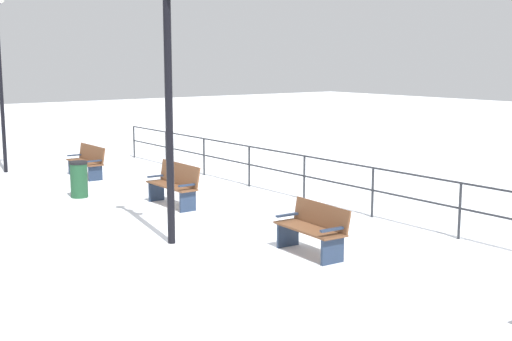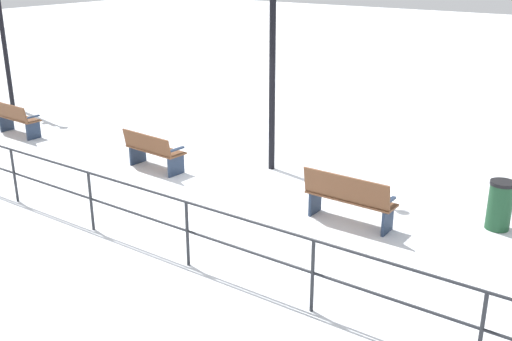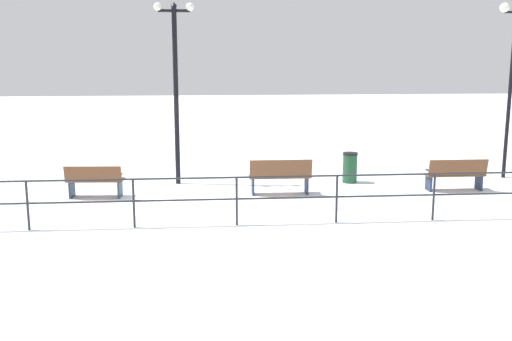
{
  "view_description": "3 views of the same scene",
  "coord_description": "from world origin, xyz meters",
  "px_view_note": "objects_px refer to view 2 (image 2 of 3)",
  "views": [
    {
      "loc": [
        7.39,
        10.75,
        3.28
      ],
      "look_at": [
        -0.8,
        -0.2,
        1.02
      ],
      "focal_mm": 47.79,
      "sensor_mm": 36.0,
      "label": 1
    },
    {
      "loc": [
        -9.01,
        -6.72,
        4.53
      ],
      "look_at": [
        -0.77,
        -0.86,
        0.87
      ],
      "focal_mm": 42.8,
      "sensor_mm": 36.0,
      "label": 2
    },
    {
      "loc": [
        -15.15,
        -0.41,
        3.58
      ],
      "look_at": [
        -1.4,
        -1.63,
        0.9
      ],
      "focal_mm": 41.59,
      "sensor_mm": 36.0,
      "label": 3
    }
  ],
  "objects_px": {
    "bench_second": "(349,198)",
    "lamppost_middle": "(273,24)",
    "trash_bin": "(500,205)",
    "bench_fourth": "(16,118)",
    "bench_third": "(153,150)"
  },
  "relations": [
    {
      "from": "bench_fourth",
      "to": "trash_bin",
      "type": "distance_m",
      "value": 11.78
    },
    {
      "from": "bench_third",
      "to": "lamppost_middle",
      "type": "distance_m",
      "value": 3.7
    },
    {
      "from": "bench_second",
      "to": "lamppost_middle",
      "type": "relative_size",
      "value": 0.32
    },
    {
      "from": "bench_second",
      "to": "lamppost_middle",
      "type": "bearing_deg",
      "value": 59.25
    },
    {
      "from": "bench_fourth",
      "to": "lamppost_middle",
      "type": "bearing_deg",
      "value": -73.6
    },
    {
      "from": "bench_fourth",
      "to": "lamppost_middle",
      "type": "xyz_separation_m",
      "value": [
        1.71,
        -6.79,
        2.65
      ]
    },
    {
      "from": "bench_second",
      "to": "trash_bin",
      "type": "relative_size",
      "value": 1.87
    },
    {
      "from": "bench_second",
      "to": "trash_bin",
      "type": "distance_m",
      "value": 2.57
    },
    {
      "from": "bench_fourth",
      "to": "bench_third",
      "type": "bearing_deg",
      "value": -85.98
    },
    {
      "from": "bench_third",
      "to": "lamppost_middle",
      "type": "bearing_deg",
      "value": -48.84
    },
    {
      "from": "bench_second",
      "to": "lamppost_middle",
      "type": "distance_m",
      "value": 4.11
    },
    {
      "from": "lamppost_middle",
      "to": "trash_bin",
      "type": "relative_size",
      "value": 5.78
    },
    {
      "from": "bench_third",
      "to": "trash_bin",
      "type": "height_order",
      "value": "trash_bin"
    },
    {
      "from": "bench_fourth",
      "to": "lamppost_middle",
      "type": "distance_m",
      "value": 7.49
    },
    {
      "from": "bench_third",
      "to": "bench_fourth",
      "type": "bearing_deg",
      "value": 95.42
    }
  ]
}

